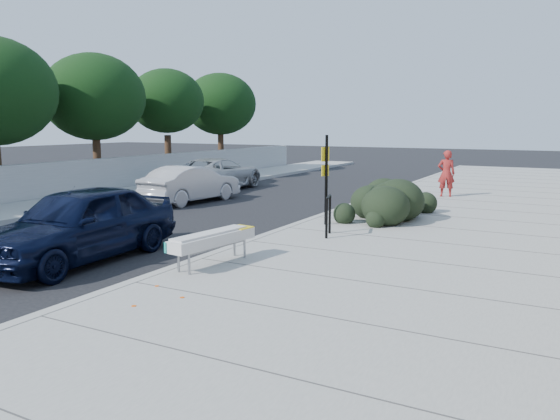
# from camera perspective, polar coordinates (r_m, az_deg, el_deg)

# --- Properties ---
(ground) EXTENTS (120.00, 120.00, 0.00)m
(ground) POSITION_cam_1_polar(r_m,az_deg,el_deg) (11.86, -8.52, -5.69)
(ground) COLOR black
(ground) RESTS_ON ground
(sidewalk_near) EXTENTS (11.20, 50.00, 0.15)m
(sidewalk_near) POSITION_cam_1_polar(r_m,az_deg,el_deg) (14.49, 22.59, -3.30)
(sidewalk_near) COLOR gray
(sidewalk_near) RESTS_ON ground
(sidewalk_far) EXTENTS (3.00, 50.00, 0.15)m
(sidewalk_far) POSITION_cam_1_polar(r_m,az_deg,el_deg) (21.88, -20.65, 0.75)
(sidewalk_far) COLOR gray
(sidewalk_far) RESTS_ON ground
(curb_near) EXTENTS (0.22, 50.00, 0.17)m
(curb_near) POSITION_cam_1_polar(r_m,az_deg,el_deg) (16.01, 2.28, -1.46)
(curb_near) COLOR #9E9E99
(curb_near) RESTS_ON ground
(curb_far) EXTENTS (0.22, 50.00, 0.17)m
(curb_far) POSITION_cam_1_polar(r_m,az_deg,el_deg) (20.77, -17.93, 0.51)
(curb_far) COLOR #9E9E99
(curb_far) RESTS_ON ground
(far_wall) EXTENTS (0.30, 40.00, 1.50)m
(far_wall) POSITION_cam_1_polar(r_m,az_deg,el_deg) (23.11, -23.51, 2.68)
(far_wall) COLOR #9E9E99
(far_wall) RESTS_ON ground
(tree_far_d) EXTENTS (4.60, 4.60, 6.16)m
(tree_far_d) POSITION_cam_1_polar(r_m,az_deg,el_deg) (26.62, -18.86, 11.09)
(tree_far_d) COLOR #332114
(tree_far_d) RESTS_ON ground
(tree_far_e) EXTENTS (4.00, 4.00, 5.90)m
(tree_far_e) POSITION_cam_1_polar(r_m,az_deg,el_deg) (30.25, -11.78, 11.06)
(tree_far_e) COLOR #332114
(tree_far_e) RESTS_ON ground
(tree_far_f) EXTENTS (4.40, 4.40, 6.07)m
(tree_far_f) POSITION_cam_1_polar(r_m,az_deg,el_deg) (34.22, -6.28, 10.93)
(tree_far_f) COLOR #332114
(tree_far_f) RESTS_ON ground
(bench) EXTENTS (0.74, 2.19, 0.65)m
(bench) POSITION_cam_1_polar(r_m,az_deg,el_deg) (11.13, -7.03, -3.10)
(bench) COLOR gray
(bench) RESTS_ON sidewalk_near
(bike_rack) EXTENTS (0.25, 0.68, 1.03)m
(bike_rack) POSITION_cam_1_polar(r_m,az_deg,el_deg) (13.94, 5.06, -0.19)
(bike_rack) COLOR black
(bike_rack) RESTS_ON sidewalk_near
(sign_post) EXTENTS (0.15, 0.28, 2.54)m
(sign_post) POSITION_cam_1_polar(r_m,az_deg,el_deg) (15.42, 4.82, 3.76)
(sign_post) COLOR black
(sign_post) RESTS_ON sidewalk_near
(hedge) EXTENTS (1.91, 3.71, 1.38)m
(hedge) POSITION_cam_1_polar(r_m,az_deg,el_deg) (17.01, 11.30, 1.56)
(hedge) COLOR black
(hedge) RESTS_ON sidewalk_near
(sedan_navy) EXTENTS (2.22, 4.98, 1.66)m
(sedan_navy) POSITION_cam_1_polar(r_m,az_deg,el_deg) (12.69, -20.23, -1.34)
(sedan_navy) COLOR black
(sedan_navy) RESTS_ON ground
(wagon_silver) EXTENTS (1.85, 4.39, 1.41)m
(wagon_silver) POSITION_cam_1_polar(r_m,az_deg,el_deg) (21.24, -9.28, 2.70)
(wagon_silver) COLOR #ABAAAF
(wagon_silver) RESTS_ON ground
(suv_silver) EXTENTS (2.69, 5.37, 1.46)m
(suv_silver) POSITION_cam_1_polar(r_m,az_deg,el_deg) (25.22, -6.61, 3.78)
(suv_silver) COLOR #A7A9AC
(suv_silver) RESTS_ON ground
(pedestrian) EXTENTS (0.76, 0.61, 1.82)m
(pedestrian) POSITION_cam_1_polar(r_m,az_deg,el_deg) (22.45, 16.99, 3.67)
(pedestrian) COLOR maroon
(pedestrian) RESTS_ON sidewalk_near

